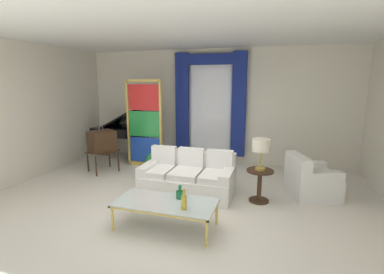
{
  "coord_description": "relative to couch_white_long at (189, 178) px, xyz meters",
  "views": [
    {
      "loc": [
        1.65,
        -4.45,
        2.15
      ],
      "look_at": [
        0.01,
        0.9,
        1.05
      ],
      "focal_mm": 26.41,
      "sensor_mm": 36.0,
      "label": 1
    }
  ],
  "objects": [
    {
      "name": "ground_plane",
      "position": [
        -0.05,
        -0.56,
        -0.3
      ],
      "size": [
        16.0,
        16.0,
        0.0
      ],
      "primitive_type": "plane",
      "color": "silver"
    },
    {
      "name": "wall_rear",
      "position": [
        -0.05,
        2.5,
        1.2
      ],
      "size": [
        8.0,
        0.12,
        3.0
      ],
      "primitive_type": "cube",
      "color": "silver",
      "rests_on": "ground"
    },
    {
      "name": "wall_left",
      "position": [
        -3.71,
        0.04,
        1.2
      ],
      "size": [
        0.12,
        7.0,
        3.0
      ],
      "primitive_type": "cube",
      "color": "silver",
      "rests_on": "ground"
    },
    {
      "name": "ceiling_slab",
      "position": [
        -0.05,
        0.24,
        2.72
      ],
      "size": [
        8.0,
        7.6,
        0.04
      ],
      "primitive_type": "cube",
      "color": "white"
    },
    {
      "name": "curtained_window",
      "position": [
        -0.14,
        2.33,
        1.44
      ],
      "size": [
        2.0,
        0.17,
        2.7
      ],
      "color": "white",
      "rests_on": "ground"
    },
    {
      "name": "couch_white_long",
      "position": [
        0.0,
        0.0,
        0.0
      ],
      "size": [
        1.76,
        0.93,
        0.86
      ],
      "color": "white",
      "rests_on": "ground"
    },
    {
      "name": "coffee_table",
      "position": [
        0.09,
        -1.4,
        0.07
      ],
      "size": [
        1.5,
        0.7,
        0.41
      ],
      "color": "silver",
      "rests_on": "ground"
    },
    {
      "name": "bottle_blue_decanter",
      "position": [
        0.43,
        -1.55,
        0.22
      ],
      "size": [
        0.08,
        0.08,
        0.3
      ],
      "color": "gold",
      "rests_on": "coffee_table"
    },
    {
      "name": "bottle_crystal_tall",
      "position": [
        0.25,
        -1.22,
        0.18
      ],
      "size": [
        0.12,
        0.12,
        0.22
      ],
      "color": "#196B3D",
      "rests_on": "coffee_table"
    },
    {
      "name": "vintage_tv",
      "position": [
        -2.39,
        0.66,
        0.42
      ],
      "size": [
        0.74,
        0.76,
        1.35
      ],
      "color": "#382314",
      "rests_on": "ground"
    },
    {
      "name": "armchair_white",
      "position": [
        2.25,
        0.51,
        -0.02
      ],
      "size": [
        1.04,
        1.03,
        0.8
      ],
      "color": "white",
      "rests_on": "ground"
    },
    {
      "name": "stained_glass_divider",
      "position": [
        -1.61,
        1.36,
        0.75
      ],
      "size": [
        0.95,
        0.05,
        2.2
      ],
      "color": "gold",
      "rests_on": "ground"
    },
    {
      "name": "peacock_figurine",
      "position": [
        -1.3,
        1.04,
        -0.08
      ],
      "size": [
        0.44,
        0.6,
        0.5
      ],
      "color": "beige",
      "rests_on": "ground"
    },
    {
      "name": "round_side_table",
      "position": [
        1.35,
        -0.02,
        0.05
      ],
      "size": [
        0.48,
        0.48,
        0.59
      ],
      "color": "#382314",
      "rests_on": "ground"
    },
    {
      "name": "table_lamp_brass",
      "position": [
        1.35,
        -0.02,
        0.72
      ],
      "size": [
        0.32,
        0.32,
        0.57
      ],
      "color": "#B29338",
      "rests_on": "round_side_table"
    },
    {
      "name": "grand_piano",
      "position": [
        -2.56,
        2.01,
        0.5
      ],
      "size": [
        1.5,
        1.1,
        1.4
      ],
      "color": "black",
      "rests_on": "ground"
    }
  ]
}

